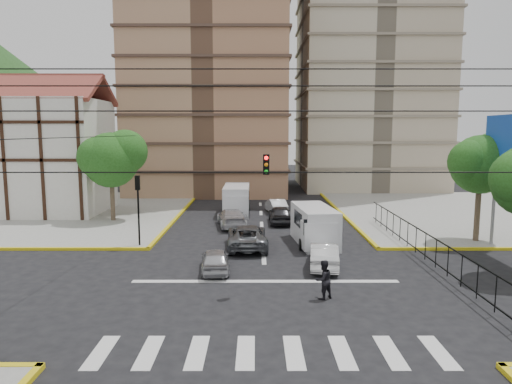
{
  "coord_description": "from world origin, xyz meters",
  "views": [
    {
      "loc": [
        -0.46,
        -20.26,
        7.25
      ],
      "look_at": [
        -0.45,
        4.24,
        4.0
      ],
      "focal_mm": 32.0,
      "sensor_mm": 36.0,
      "label": 1
    }
  ],
  "objects_px": {
    "van_left_lane": "(237,201)",
    "car_silver_front_left": "(215,260)",
    "pedestrian_crosswalk": "(323,280)",
    "van_right_lane": "(315,227)",
    "traffic_light_nw": "(138,199)",
    "car_white_front_right": "(324,255)"
  },
  "relations": [
    {
      "from": "van_left_lane",
      "to": "car_white_front_right",
      "type": "relative_size",
      "value": 1.35
    },
    {
      "from": "traffic_light_nw",
      "to": "car_silver_front_left",
      "type": "distance_m",
      "value": 7.62
    },
    {
      "from": "van_right_lane",
      "to": "car_silver_front_left",
      "type": "bearing_deg",
      "value": -142.98
    },
    {
      "from": "van_right_lane",
      "to": "pedestrian_crosswalk",
      "type": "relative_size",
      "value": 3.23
    },
    {
      "from": "pedestrian_crosswalk",
      "to": "van_right_lane",
      "type": "bearing_deg",
      "value": -126.28
    },
    {
      "from": "van_left_lane",
      "to": "car_silver_front_left",
      "type": "bearing_deg",
      "value": -91.68
    },
    {
      "from": "car_silver_front_left",
      "to": "van_left_lane",
      "type": "bearing_deg",
      "value": -96.9
    },
    {
      "from": "van_right_lane",
      "to": "car_white_front_right",
      "type": "relative_size",
      "value": 1.35
    },
    {
      "from": "van_left_lane",
      "to": "car_silver_front_left",
      "type": "distance_m",
      "value": 16.61
    },
    {
      "from": "traffic_light_nw",
      "to": "pedestrian_crosswalk",
      "type": "xyz_separation_m",
      "value": [
        10.28,
        -8.92,
        -2.25
      ]
    },
    {
      "from": "van_right_lane",
      "to": "pedestrian_crosswalk",
      "type": "xyz_separation_m",
      "value": [
        -0.86,
        -9.59,
        -0.32
      ]
    },
    {
      "from": "van_right_lane",
      "to": "pedestrian_crosswalk",
      "type": "bearing_deg",
      "value": -101.66
    },
    {
      "from": "van_left_lane",
      "to": "car_white_front_right",
      "type": "bearing_deg",
      "value": -71.56
    },
    {
      "from": "car_silver_front_left",
      "to": "car_white_front_right",
      "type": "distance_m",
      "value": 5.83
    },
    {
      "from": "traffic_light_nw",
      "to": "car_white_front_right",
      "type": "bearing_deg",
      "value": -21.08
    },
    {
      "from": "car_silver_front_left",
      "to": "pedestrian_crosswalk",
      "type": "distance_m",
      "value": 6.43
    },
    {
      "from": "van_right_lane",
      "to": "pedestrian_crosswalk",
      "type": "height_order",
      "value": "van_right_lane"
    },
    {
      "from": "van_left_lane",
      "to": "pedestrian_crosswalk",
      "type": "height_order",
      "value": "van_left_lane"
    },
    {
      "from": "van_right_lane",
      "to": "car_silver_front_left",
      "type": "distance_m",
      "value": 8.18
    },
    {
      "from": "van_left_lane",
      "to": "traffic_light_nw",
      "type": "bearing_deg",
      "value": -116.09
    },
    {
      "from": "car_white_front_right",
      "to": "traffic_light_nw",
      "type": "bearing_deg",
      "value": -14.0
    },
    {
      "from": "traffic_light_nw",
      "to": "pedestrian_crosswalk",
      "type": "bearing_deg",
      "value": -40.97
    }
  ]
}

